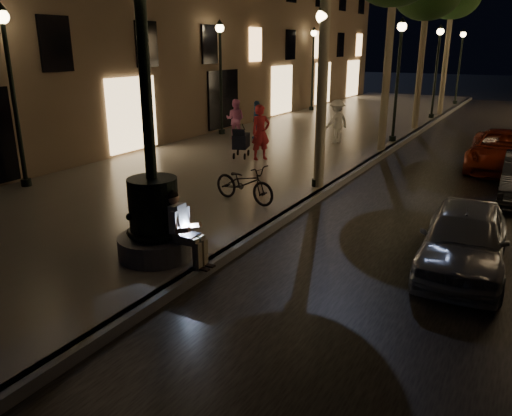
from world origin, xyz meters
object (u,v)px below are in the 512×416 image
Objects in this scene: lamp_left_b at (220,63)px; car_third at (504,151)px; lamp_left_c at (313,58)px; bicycle at (244,183)px; car_front at (464,238)px; lamp_curb_b at (399,65)px; lamp_left_a at (10,74)px; fountain_lamppost at (153,204)px; pedestrian_white at (337,121)px; pedestrian_red at (261,132)px; lamp_curb_d at (460,57)px; pedestrian_pink at (235,119)px; pedestrian_blue at (257,120)px; seated_man_laptop at (181,226)px; lamp_curb_a at (321,74)px; stroller at (241,141)px; lamp_curb_c at (437,60)px.

lamp_left_b is 11.70m from car_third.
lamp_left_c reaches higher than bicycle.
car_front reaches higher than bicycle.
car_third reaches higher than car_front.
lamp_left_c is at bearing 131.59° from lamp_curb_b.
lamp_left_c is at bearing 90.00° from lamp_left_a.
fountain_lamppost is 1.12× the size of car_third.
pedestrian_red is at bearing 9.97° from pedestrian_white.
lamp_curb_d is 28.89m from lamp_left_a.
lamp_left_a reaches higher than pedestrian_pink.
car_third is (5.00, 11.55, -0.57)m from fountain_lamppost.
fountain_lamppost reaches higher than lamp_curb_d.
lamp_left_b is at bearing 175.55° from car_third.
lamp_curb_d is 2.62× the size of bicycle.
lamp_left_c is 2.62× the size of bicycle.
bicycle is (6.09, 1.75, -2.55)m from lamp_left_a.
pedestrian_white reaches higher than pedestrian_blue.
lamp_left_c reaches higher than car_third.
pedestrian_white is (-6.19, 0.91, 0.42)m from car_third.
lamp_left_a is (-7.01, 2.00, 2.33)m from seated_man_laptop.
lamp_left_b is at bearing -49.18° from pedestrian_pink.
lamp_curb_b is 6.89m from pedestrian_pink.
pedestrian_white reaches higher than car_front.
lamp_left_c is at bearing 107.68° from seated_man_laptop.
pedestrian_pink is at bearing 138.40° from lamp_curb_a.
pedestrian_blue is (-5.10, 5.64, -2.24)m from lamp_curb_a.
seated_man_laptop is 0.37× the size of car_front.
lamp_curb_a is at bearing -92.18° from pedestrian_red.
lamp_curb_d is at bearing 122.73° from pedestrian_blue.
lamp_curb_a is 5.00m from stroller.
pedestrian_pink reaches higher than car_third.
lamp_curb_a is at bearing 138.30° from car_front.
pedestrian_pink is 0.90× the size of bicycle.
lamp_left_b is (-7.10, -2.00, 0.00)m from lamp_curb_b.
lamp_left_a and lamp_left_c have the same top height.
fountain_lamppost is at bearing 30.71° from pedestrian_white.
lamp_curb_d is (0.00, 8.00, 0.00)m from lamp_curb_c.
pedestrian_blue is at bearing -79.09° from lamp_left_c.
bicycle is (-1.01, -18.25, -2.55)m from lamp_curb_c.
lamp_curb_b is 1.00× the size of lamp_curb_d.
lamp_curb_c is at bearing 88.18° from fountain_lamppost.
lamp_left_a is 2.58× the size of pedestrian_red.
pedestrian_pink is at bearing 105.61° from stroller.
lamp_curb_b is 1.33× the size of car_front.
car_third is at bearing -67.63° from lamp_curb_c.
fountain_lamppost is 6.37m from lamp_curb_a.
seated_man_laptop is 0.28× the size of lamp_left_a.
lamp_left_a is 7.42m from stroller.
bicycle is at bearing -92.21° from lamp_curb_d.
lamp_left_a is 11.71m from car_front.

